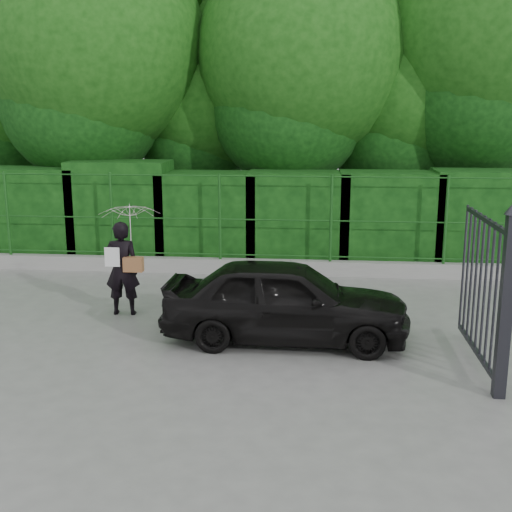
{
  "coord_description": "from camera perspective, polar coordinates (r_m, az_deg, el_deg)",
  "views": [
    {
      "loc": [
        2.39,
        -8.54,
        3.31
      ],
      "look_at": [
        1.46,
        1.3,
        1.1
      ],
      "focal_mm": 45.0,
      "sensor_mm": 36.0,
      "label": 1
    }
  ],
  "objects": [
    {
      "name": "trees",
      "position": [
        16.37,
        1.05,
        17.2
      ],
      "size": [
        17.1,
        6.15,
        8.08
      ],
      "color": "black",
      "rests_on": "ground"
    },
    {
      "name": "fence",
      "position": [
        13.39,
        -4.0,
        3.51
      ],
      "size": [
        14.13,
        0.06,
        1.8
      ],
      "color": "#184E17",
      "rests_on": "kerb"
    },
    {
      "name": "kerb",
      "position": [
        13.63,
        -4.85,
        -0.84
      ],
      "size": [
        14.0,
        0.25,
        0.3
      ],
      "primitive_type": "cube",
      "color": "#9E9E99",
      "rests_on": "ground"
    },
    {
      "name": "ground",
      "position": [
        9.47,
        -9.68,
        -8.05
      ],
      "size": [
        80.0,
        80.0,
        0.0
      ],
      "primitive_type": "plane",
      "color": "gray"
    },
    {
      "name": "hedge",
      "position": [
        14.41,
        -3.84,
        3.5
      ],
      "size": [
        14.2,
        1.2,
        2.26
      ],
      "color": "black",
      "rests_on": "ground"
    },
    {
      "name": "car",
      "position": [
        9.46,
        2.67,
        -3.96
      ],
      "size": [
        3.65,
        1.55,
        1.23
      ],
      "primitive_type": "imported",
      "rotation": [
        0.0,
        0.0,
        1.54
      ],
      "color": "black",
      "rests_on": "ground"
    },
    {
      "name": "gate",
      "position": [
        8.39,
        20.49,
        -2.87
      ],
      "size": [
        0.22,
        2.33,
        2.36
      ],
      "color": "#24242A",
      "rests_on": "ground"
    },
    {
      "name": "woman",
      "position": [
        10.78,
        -11.31,
        1.27
      ],
      "size": [
        0.99,
        1.01,
        1.87
      ],
      "color": "black",
      "rests_on": "ground"
    }
  ]
}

